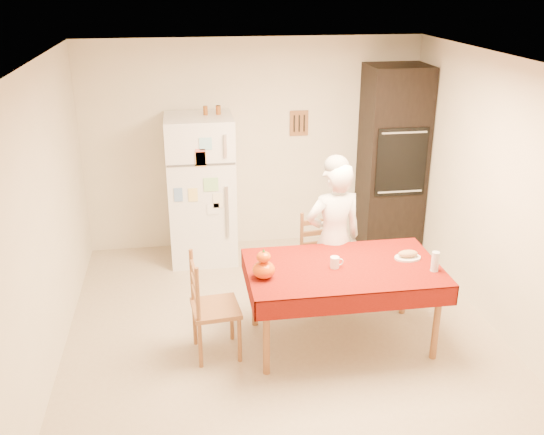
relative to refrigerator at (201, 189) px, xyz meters
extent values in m
plane|color=tan|center=(0.65, -1.88, -0.85)|extent=(4.50, 4.50, 0.00)
cube|color=beige|center=(0.65, 0.37, 0.40)|extent=(4.00, 0.02, 2.50)
cube|color=beige|center=(0.65, -4.13, 0.40)|extent=(4.00, 0.02, 2.50)
cube|color=beige|center=(-1.35, -1.88, 0.40)|extent=(0.02, 4.50, 2.50)
cube|color=beige|center=(2.65, -1.88, 0.40)|extent=(0.02, 4.50, 2.50)
cube|color=white|center=(0.65, -1.88, 1.65)|extent=(4.00, 4.50, 0.02)
cube|color=brown|center=(1.20, 0.36, 0.65)|extent=(0.22, 0.02, 0.30)
cube|color=white|center=(0.00, 0.00, 0.00)|extent=(0.75, 0.70, 1.70)
cube|color=silver|center=(0.26, -0.37, 0.60)|extent=(0.03, 0.03, 0.25)
cube|color=silver|center=(0.26, -0.37, -0.15)|extent=(0.03, 0.03, 0.60)
cube|color=black|center=(2.28, 0.05, 0.25)|extent=(0.70, 0.60, 2.20)
cube|color=black|center=(2.28, -0.26, 0.30)|extent=(0.59, 0.02, 0.80)
cylinder|color=brown|center=(0.41, -2.38, -0.50)|extent=(0.06, 0.06, 0.71)
cylinder|color=brown|center=(0.41, -1.60, -0.50)|extent=(0.06, 0.06, 0.71)
cylinder|color=brown|center=(1.89, -2.38, -0.50)|extent=(0.06, 0.06, 0.71)
cylinder|color=brown|center=(1.89, -1.60, -0.50)|extent=(0.06, 0.06, 0.71)
cube|color=brown|center=(1.15, -1.99, -0.12)|extent=(1.60, 0.90, 0.04)
cube|color=#530804|center=(1.15, -1.99, -0.09)|extent=(1.70, 1.00, 0.01)
cylinder|color=brown|center=(0.99, -1.49, -0.64)|extent=(0.04, 0.04, 0.43)
cylinder|color=brown|center=(0.95, -1.16, -0.64)|extent=(0.04, 0.04, 0.43)
cylinder|color=brown|center=(1.35, -1.45, -0.64)|extent=(0.04, 0.04, 0.43)
cylinder|color=brown|center=(1.30, -1.11, -0.64)|extent=(0.04, 0.04, 0.43)
cube|color=brown|center=(1.15, -1.30, -0.40)|extent=(0.47, 0.45, 0.04)
cube|color=brown|center=(1.12, -1.13, -0.15)|extent=(0.36, 0.08, 0.50)
cylinder|color=brown|center=(0.21, -2.18, -0.64)|extent=(0.04, 0.04, 0.43)
cylinder|color=brown|center=(-0.13, -2.21, -0.64)|extent=(0.04, 0.04, 0.43)
cylinder|color=brown|center=(0.17, -1.82, -0.64)|extent=(0.04, 0.04, 0.43)
cylinder|color=brown|center=(-0.17, -1.85, -0.64)|extent=(0.04, 0.04, 0.43)
cube|color=brown|center=(0.02, -2.01, -0.40)|extent=(0.44, 0.46, 0.04)
cube|color=brown|center=(-0.15, -2.03, -0.15)|extent=(0.07, 0.36, 0.50)
imported|color=white|center=(1.20, -1.44, -0.07)|extent=(0.61, 0.45, 1.55)
cylinder|color=white|center=(1.07, -2.01, -0.04)|extent=(0.08, 0.08, 0.10)
ellipsoid|color=#E43E05|center=(0.43, -2.10, -0.02)|extent=(0.19, 0.19, 0.15)
ellipsoid|color=#E84905|center=(0.43, -2.10, 0.10)|extent=(0.12, 0.12, 0.09)
cylinder|color=silver|center=(1.90, -2.19, 0.00)|extent=(0.07, 0.07, 0.18)
cylinder|color=white|center=(1.76, -1.93, -0.08)|extent=(0.24, 0.24, 0.02)
ellipsoid|color=#A48251|center=(1.76, -1.93, -0.04)|extent=(0.18, 0.10, 0.06)
cylinder|color=brown|center=(0.08, 0.05, 0.90)|extent=(0.05, 0.05, 0.10)
cylinder|color=brown|center=(0.23, 0.05, 0.90)|extent=(0.05, 0.05, 0.10)
cylinder|color=brown|center=(0.22, 0.05, 0.90)|extent=(0.05, 0.05, 0.10)
camera|label=1|loc=(-0.19, -6.61, 2.29)|focal=40.00mm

